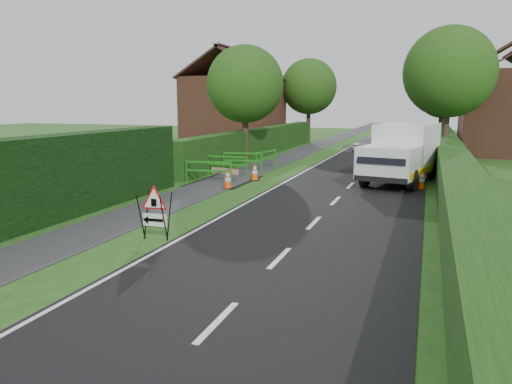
# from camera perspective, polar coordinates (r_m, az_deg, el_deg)

# --- Properties ---
(ground) EXTENTS (120.00, 120.00, 0.00)m
(ground) POSITION_cam_1_polar(r_m,az_deg,el_deg) (11.34, -11.09, -7.70)
(ground) COLOR #204F16
(ground) RESTS_ON ground
(road_surface) EXTENTS (6.00, 90.00, 0.02)m
(road_surface) POSITION_cam_1_polar(r_m,az_deg,el_deg) (44.53, 15.23, 5.37)
(road_surface) COLOR black
(road_surface) RESTS_ON ground
(footpath) EXTENTS (2.00, 90.00, 0.02)m
(footpath) POSITION_cam_1_polar(r_m,az_deg,el_deg) (45.23, 8.24, 5.69)
(footpath) COLOR #2D2D30
(footpath) RESTS_ON ground
(hedge_west_far) EXTENTS (1.00, 24.00, 1.80)m
(hedge_west_far) POSITION_cam_1_polar(r_m,az_deg,el_deg) (33.19, 0.53, 4.20)
(hedge_west_far) COLOR #14380F
(hedge_west_far) RESTS_ON ground
(hedge_east) EXTENTS (1.20, 50.00, 1.50)m
(hedge_east) POSITION_cam_1_polar(r_m,az_deg,el_deg) (25.55, 21.15, 1.73)
(hedge_east) COLOR #14380F
(hedge_east) RESTS_ON ground
(house_west) EXTENTS (7.50, 7.40, 7.88)m
(house_west) POSITION_cam_1_polar(r_m,az_deg,el_deg) (42.25, -2.48, 9.41)
(house_west) COLOR brown
(house_west) RESTS_ON ground
(house_east_b) EXTENTS (7.50, 7.40, 7.88)m
(house_east_b) POSITION_cam_1_polar(r_m,az_deg,el_deg) (51.71, 26.62, 8.49)
(house_east_b) COLOR brown
(house_east_b) RESTS_ON ground
(tree_nw) EXTENTS (4.40, 4.40, 6.70)m
(tree_nw) POSITION_cam_1_polar(r_m,az_deg,el_deg) (29.12, -1.25, 12.20)
(tree_nw) COLOR #2D2116
(tree_nw) RESTS_ON ground
(tree_ne) EXTENTS (5.20, 5.20, 7.79)m
(tree_ne) POSITION_cam_1_polar(r_m,az_deg,el_deg) (31.36, 21.23, 12.66)
(tree_ne) COLOR #2D2116
(tree_ne) RESTS_ON ground
(tree_fw) EXTENTS (4.80, 4.80, 7.24)m
(tree_fw) POSITION_cam_1_polar(r_m,az_deg,el_deg) (44.48, 6.08, 11.89)
(tree_fw) COLOR #2D2116
(tree_fw) RESTS_ON ground
(tree_fe) EXTENTS (4.20, 4.20, 6.33)m
(tree_fe) POSITION_cam_1_polar(r_m,az_deg,el_deg) (47.31, 20.53, 10.47)
(tree_fe) COLOR #2D2116
(tree_fe) RESTS_ON ground
(triangle_sign) EXTENTS (0.84, 0.84, 1.19)m
(triangle_sign) POSITION_cam_1_polar(r_m,az_deg,el_deg) (12.78, -11.68, -1.86)
(triangle_sign) COLOR black
(triangle_sign) RESTS_ON ground
(works_van) EXTENTS (3.26, 5.87, 2.53)m
(works_van) POSITION_cam_1_polar(r_m,az_deg,el_deg) (22.58, 16.35, 4.42)
(works_van) COLOR silver
(works_van) RESTS_ON ground
(traffic_cone_0) EXTENTS (0.38, 0.38, 0.79)m
(traffic_cone_0) POSITION_cam_1_polar(r_m,az_deg,el_deg) (21.11, 18.40, 1.34)
(traffic_cone_0) COLOR black
(traffic_cone_0) RESTS_ON ground
(traffic_cone_1) EXTENTS (0.38, 0.38, 0.79)m
(traffic_cone_1) POSITION_cam_1_polar(r_m,az_deg,el_deg) (23.22, 17.68, 2.13)
(traffic_cone_1) COLOR black
(traffic_cone_1) RESTS_ON ground
(traffic_cone_2) EXTENTS (0.38, 0.38, 0.79)m
(traffic_cone_2) POSITION_cam_1_polar(r_m,az_deg,el_deg) (25.83, 18.55, 2.85)
(traffic_cone_2) COLOR black
(traffic_cone_2) RESTS_ON ground
(traffic_cone_3) EXTENTS (0.38, 0.38, 0.79)m
(traffic_cone_3) POSITION_cam_1_polar(r_m,az_deg,el_deg) (20.26, -3.25, 1.49)
(traffic_cone_3) COLOR black
(traffic_cone_3) RESTS_ON ground
(traffic_cone_4) EXTENTS (0.38, 0.38, 0.79)m
(traffic_cone_4) POSITION_cam_1_polar(r_m,az_deg,el_deg) (22.38, -0.16, 2.33)
(traffic_cone_4) COLOR black
(traffic_cone_4) RESTS_ON ground
(ped_barrier_0) EXTENTS (2.09, 0.62, 1.00)m
(ped_barrier_0) POSITION_cam_1_polar(r_m,az_deg,el_deg) (21.68, -5.45, 2.66)
(ped_barrier_0) COLOR #1B7C16
(ped_barrier_0) RESTS_ON ground
(ped_barrier_1) EXTENTS (2.07, 0.39, 1.00)m
(ped_barrier_1) POSITION_cam_1_polar(r_m,az_deg,el_deg) (23.76, -3.34, 3.35)
(ped_barrier_1) COLOR #1B7C16
(ped_barrier_1) RESTS_ON ground
(ped_barrier_2) EXTENTS (2.09, 0.64, 1.00)m
(ped_barrier_2) POSITION_cam_1_polar(r_m,az_deg,el_deg) (25.41, -1.54, 3.80)
(ped_barrier_2) COLOR #1B7C16
(ped_barrier_2) RESTS_ON ground
(ped_barrier_3) EXTENTS (0.77, 2.09, 1.00)m
(ped_barrier_3) POSITION_cam_1_polar(r_m,az_deg,el_deg) (26.17, 1.17, 3.99)
(ped_barrier_3) COLOR #1B7C16
(ped_barrier_3) RESTS_ON ground
(redwhite_plank) EXTENTS (1.46, 0.43, 0.25)m
(redwhite_plank) POSITION_cam_1_polar(r_m,az_deg,el_deg) (22.31, -3.57, 1.27)
(redwhite_plank) COLOR red
(redwhite_plank) RESTS_ON ground
(hatchback_car) EXTENTS (2.20, 3.39, 1.07)m
(hatchback_car) POSITION_cam_1_polar(r_m,az_deg,el_deg) (37.24, 12.61, 5.44)
(hatchback_car) COLOR silver
(hatchback_car) RESTS_ON ground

